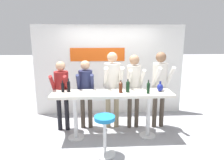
# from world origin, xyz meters

# --- Properties ---
(ground_plane) EXTENTS (40.00, 40.00, 0.00)m
(ground_plane) POSITION_xyz_m (0.00, 0.00, 0.00)
(ground_plane) COLOR #9E9EA3
(back_wall) EXTENTS (4.16, 0.12, 2.51)m
(back_wall) POSITION_xyz_m (-0.00, 1.49, 1.26)
(back_wall) COLOR silver
(back_wall) RESTS_ON ground_plane
(tasting_table) EXTENTS (2.56, 0.57, 1.03)m
(tasting_table) POSITION_xyz_m (0.00, 0.00, 0.88)
(tasting_table) COLOR silver
(tasting_table) RESTS_ON ground_plane
(bar_stool) EXTENTS (0.40, 0.40, 0.77)m
(bar_stool) POSITION_xyz_m (-0.18, -0.66, 0.51)
(bar_stool) COLOR silver
(bar_stool) RESTS_ON ground_plane
(person_far_left) EXTENTS (0.40, 0.52, 1.65)m
(person_far_left) POSITION_xyz_m (-1.14, 0.41, 1.03)
(person_far_left) COLOR black
(person_far_left) RESTS_ON ground_plane
(person_left) EXTENTS (0.40, 0.51, 1.65)m
(person_left) POSITION_xyz_m (-0.60, 0.50, 1.03)
(person_left) COLOR #473D33
(person_left) RESTS_ON ground_plane
(person_center_left) EXTENTS (0.47, 0.59, 1.84)m
(person_center_left) POSITION_xyz_m (0.03, 0.50, 1.15)
(person_center_left) COLOR gray
(person_center_left) RESTS_ON ground_plane
(person_center) EXTENTS (0.40, 0.54, 1.78)m
(person_center) POSITION_xyz_m (0.54, 0.46, 1.12)
(person_center) COLOR #473D33
(person_center) RESTS_ON ground_plane
(person_center_right) EXTENTS (0.46, 0.59, 1.85)m
(person_center_right) POSITION_xyz_m (1.16, 0.46, 1.16)
(person_center_right) COLOR #473D33
(person_center_right) RESTS_ON ground_plane
(wine_bottle_0) EXTENTS (0.06, 0.06, 0.25)m
(wine_bottle_0) POSITION_xyz_m (-1.05, 0.08, 1.15)
(wine_bottle_0) COLOR black
(wine_bottle_0) RESTS_ON tasting_table
(wine_bottle_1) EXTENTS (0.07, 0.07, 0.29)m
(wine_bottle_1) POSITION_xyz_m (0.74, -0.12, 1.16)
(wine_bottle_1) COLOR black
(wine_bottle_1) RESTS_ON tasting_table
(wine_bottle_2) EXTENTS (0.07, 0.07, 0.29)m
(wine_bottle_2) POSITION_xyz_m (-0.92, 0.10, 1.17)
(wine_bottle_2) COLOR black
(wine_bottle_2) RESTS_ON tasting_table
(wine_bottle_3) EXTENTS (0.08, 0.08, 0.28)m
(wine_bottle_3) POSITION_xyz_m (0.33, -0.00, 1.16)
(wine_bottle_3) COLOR black
(wine_bottle_3) RESTS_ON tasting_table
(wine_bottle_4) EXTENTS (0.08, 0.08, 0.27)m
(wine_bottle_4) POSITION_xyz_m (0.18, -0.02, 1.16)
(wine_bottle_4) COLOR #4C1E0F
(wine_bottle_4) RESTS_ON tasting_table
(decorative_vase) EXTENTS (0.13, 0.13, 0.22)m
(decorative_vase) POSITION_xyz_m (1.03, 0.02, 1.12)
(decorative_vase) COLOR navy
(decorative_vase) RESTS_ON tasting_table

